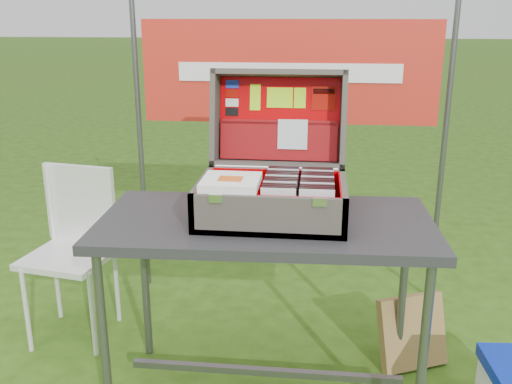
# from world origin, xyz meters

# --- Properties ---
(table) EXTENTS (1.34, 0.71, 0.82)m
(table) POSITION_xyz_m (-0.03, 0.09, 0.41)
(table) COLOR #2E2E30
(table) RESTS_ON ground
(table_top) EXTENTS (1.34, 0.71, 0.04)m
(table_top) POSITION_xyz_m (-0.03, 0.09, 0.80)
(table_top) COLOR #2E2E30
(table_top) RESTS_ON ground
(table_leg_fl) EXTENTS (0.04, 0.04, 0.78)m
(table_leg_fl) POSITION_xyz_m (-0.63, -0.18, 0.39)
(table_leg_fl) COLOR #59595B
(table_leg_fl) RESTS_ON ground
(table_leg_fr) EXTENTS (0.04, 0.04, 0.78)m
(table_leg_fr) POSITION_xyz_m (0.57, -0.18, 0.39)
(table_leg_fr) COLOR #59595B
(table_leg_fr) RESTS_ON ground
(table_leg_bl) EXTENTS (0.04, 0.04, 0.78)m
(table_leg_bl) POSITION_xyz_m (-0.63, 0.36, 0.39)
(table_leg_bl) COLOR #59595B
(table_leg_bl) RESTS_ON ground
(table_leg_br) EXTENTS (0.04, 0.04, 0.78)m
(table_leg_br) POSITION_xyz_m (0.57, 0.36, 0.39)
(table_leg_br) COLOR #59595B
(table_leg_br) RESTS_ON ground
(table_brace) EXTENTS (1.17, 0.03, 0.03)m
(table_brace) POSITION_xyz_m (-0.03, 0.09, 0.12)
(table_brace) COLOR #59595B
(table_brace) RESTS_ON ground
(suitcase) EXTENTS (0.58, 0.57, 0.54)m
(suitcase) POSITION_xyz_m (-0.00, 0.15, 1.10)
(suitcase) COLOR #49443B
(suitcase) RESTS_ON table
(suitcase_base_bottom) EXTENTS (0.58, 0.41, 0.02)m
(suitcase_base_bottom) POSITION_xyz_m (-0.00, 0.09, 0.83)
(suitcase_base_bottom) COLOR #49443B
(suitcase_base_bottom) RESTS_ON table_top
(suitcase_base_wall_front) EXTENTS (0.58, 0.02, 0.15)m
(suitcase_base_wall_front) POSITION_xyz_m (-0.00, -0.10, 0.90)
(suitcase_base_wall_front) COLOR #49443B
(suitcase_base_wall_front) RESTS_ON table_top
(suitcase_base_wall_back) EXTENTS (0.58, 0.02, 0.15)m
(suitcase_base_wall_back) POSITION_xyz_m (-0.00, 0.29, 0.90)
(suitcase_base_wall_back) COLOR #49443B
(suitcase_base_wall_back) RESTS_ON table_top
(suitcase_base_wall_left) EXTENTS (0.02, 0.41, 0.15)m
(suitcase_base_wall_left) POSITION_xyz_m (-0.28, 0.09, 0.90)
(suitcase_base_wall_left) COLOR #49443B
(suitcase_base_wall_left) RESTS_ON table_top
(suitcase_base_wall_right) EXTENTS (0.02, 0.41, 0.15)m
(suitcase_base_wall_right) POSITION_xyz_m (0.27, 0.09, 0.90)
(suitcase_base_wall_right) COLOR #49443B
(suitcase_base_wall_right) RESTS_ON table_top
(suitcase_liner_floor) EXTENTS (0.53, 0.37, 0.01)m
(suitcase_liner_floor) POSITION_xyz_m (-0.00, 0.09, 0.85)
(suitcase_liner_floor) COLOR #DE0203
(suitcase_liner_floor) RESTS_ON suitcase_base_bottom
(suitcase_latch_left) EXTENTS (0.05, 0.01, 0.03)m
(suitcase_latch_left) POSITION_xyz_m (-0.19, -0.11, 0.97)
(suitcase_latch_left) COLOR silver
(suitcase_latch_left) RESTS_ON suitcase_base_wall_front
(suitcase_latch_right) EXTENTS (0.05, 0.01, 0.03)m
(suitcase_latch_right) POSITION_xyz_m (0.18, -0.11, 0.97)
(suitcase_latch_right) COLOR silver
(suitcase_latch_right) RESTS_ON suitcase_base_wall_front
(suitcase_hinge) EXTENTS (0.52, 0.02, 0.02)m
(suitcase_hinge) POSITION_xyz_m (-0.00, 0.30, 0.98)
(suitcase_hinge) COLOR silver
(suitcase_hinge) RESTS_ON suitcase_base_wall_back
(suitcase_lid_back) EXTENTS (0.58, 0.10, 0.41)m
(suitcase_lid_back) POSITION_xyz_m (-0.00, 0.47, 1.15)
(suitcase_lid_back) COLOR #49443B
(suitcase_lid_back) RESTS_ON suitcase_base_wall_back
(suitcase_lid_rim_far) EXTENTS (0.58, 0.16, 0.05)m
(suitcase_lid_rim_far) POSITION_xyz_m (-0.00, 0.45, 1.36)
(suitcase_lid_rim_far) COLOR #49443B
(suitcase_lid_rim_far) RESTS_ON suitcase_lid_back
(suitcase_lid_rim_near) EXTENTS (0.58, 0.16, 0.05)m
(suitcase_lid_rim_near) POSITION_xyz_m (-0.00, 0.37, 0.98)
(suitcase_lid_rim_near) COLOR #49443B
(suitcase_lid_rim_near) RESTS_ON suitcase_lid_back
(suitcase_lid_rim_left) EXTENTS (0.02, 0.23, 0.43)m
(suitcase_lid_rim_left) POSITION_xyz_m (-0.28, 0.41, 1.17)
(suitcase_lid_rim_left) COLOR #49443B
(suitcase_lid_rim_left) RESTS_ON suitcase_lid_back
(suitcase_lid_rim_right) EXTENTS (0.02, 0.23, 0.43)m
(suitcase_lid_rim_right) POSITION_xyz_m (0.27, 0.41, 1.17)
(suitcase_lid_rim_right) COLOR #49443B
(suitcase_lid_rim_right) RESTS_ON suitcase_lid_back
(suitcase_lid_liner) EXTENTS (0.53, 0.07, 0.36)m
(suitcase_lid_liner) POSITION_xyz_m (-0.00, 0.46, 1.16)
(suitcase_lid_liner) COLOR #DE0203
(suitcase_lid_liner) RESTS_ON suitcase_lid_back
(suitcase_liner_wall_front) EXTENTS (0.53, 0.01, 0.13)m
(suitcase_liner_wall_front) POSITION_xyz_m (-0.00, -0.09, 0.91)
(suitcase_liner_wall_front) COLOR #DE0203
(suitcase_liner_wall_front) RESTS_ON suitcase_base_bottom
(suitcase_liner_wall_back) EXTENTS (0.53, 0.01, 0.13)m
(suitcase_liner_wall_back) POSITION_xyz_m (-0.00, 0.27, 0.91)
(suitcase_liner_wall_back) COLOR #DE0203
(suitcase_liner_wall_back) RESTS_ON suitcase_base_bottom
(suitcase_liner_wall_left) EXTENTS (0.01, 0.37, 0.13)m
(suitcase_liner_wall_left) POSITION_xyz_m (-0.27, 0.09, 0.91)
(suitcase_liner_wall_left) COLOR #DE0203
(suitcase_liner_wall_left) RESTS_ON suitcase_base_bottom
(suitcase_liner_wall_right) EXTENTS (0.01, 0.37, 0.13)m
(suitcase_liner_wall_right) POSITION_xyz_m (0.26, 0.09, 0.91)
(suitcase_liner_wall_right) COLOR #DE0203
(suitcase_liner_wall_right) RESTS_ON suitcase_base_bottom
(suitcase_lid_pocket) EXTENTS (0.51, 0.06, 0.17)m
(suitcase_lid_pocket) POSITION_xyz_m (-0.00, 0.42, 1.07)
(suitcase_lid_pocket) COLOR maroon
(suitcase_lid_pocket) RESTS_ON suitcase_lid_liner
(suitcase_pocket_edge) EXTENTS (0.50, 0.02, 0.02)m
(suitcase_pocket_edge) POSITION_xyz_m (-0.00, 0.43, 1.15)
(suitcase_pocket_edge) COLOR maroon
(suitcase_pocket_edge) RESTS_ON suitcase_lid_pocket
(suitcase_pocket_cd) EXTENTS (0.13, 0.03, 0.13)m
(suitcase_pocket_cd) POSITION_xyz_m (0.06, 0.41, 1.10)
(suitcase_pocket_cd) COLOR silver
(suitcase_pocket_cd) RESTS_ON suitcase_lid_pocket
(lid_sticker_cc_a) EXTENTS (0.06, 0.01, 0.03)m
(lid_sticker_cc_a) POSITION_xyz_m (-0.21, 0.48, 1.30)
(lid_sticker_cc_a) COLOR #1933B2
(lid_sticker_cc_a) RESTS_ON suitcase_lid_liner
(lid_sticker_cc_b) EXTENTS (0.06, 0.01, 0.03)m
(lid_sticker_cc_b) POSITION_xyz_m (-0.21, 0.47, 1.26)
(lid_sticker_cc_b) COLOR #9E0A01
(lid_sticker_cc_b) RESTS_ON suitcase_lid_liner
(lid_sticker_cc_c) EXTENTS (0.06, 0.01, 0.03)m
(lid_sticker_cc_c) POSITION_xyz_m (-0.21, 0.47, 1.22)
(lid_sticker_cc_c) COLOR white
(lid_sticker_cc_c) RESTS_ON suitcase_lid_liner
(lid_sticker_cc_d) EXTENTS (0.06, 0.01, 0.03)m
(lid_sticker_cc_d) POSITION_xyz_m (-0.21, 0.46, 1.19)
(lid_sticker_cc_d) COLOR black
(lid_sticker_cc_d) RESTS_ON suitcase_lid_liner
(lid_card_neon_tall) EXTENTS (0.05, 0.02, 0.11)m
(lid_card_neon_tall) POSITION_xyz_m (-0.11, 0.47, 1.25)
(lid_card_neon_tall) COLOR #B4FA14
(lid_card_neon_tall) RESTS_ON suitcase_lid_liner
(lid_card_neon_main) EXTENTS (0.11, 0.02, 0.09)m
(lid_card_neon_main) POSITION_xyz_m (-0.00, 0.47, 1.25)
(lid_card_neon_main) COLOR #B4FA14
(lid_card_neon_main) RESTS_ON suitcase_lid_liner
(lid_card_neon_small) EXTENTS (0.05, 0.02, 0.09)m
(lid_card_neon_small) POSITION_xyz_m (0.08, 0.47, 1.25)
(lid_card_neon_small) COLOR #B4FA14
(lid_card_neon_small) RESTS_ON suitcase_lid_liner
(lid_sticker_band) EXTENTS (0.10, 0.02, 0.10)m
(lid_sticker_band) POSITION_xyz_m (0.19, 0.47, 1.25)
(lid_sticker_band) COLOR #9E0A01
(lid_sticker_band) RESTS_ON suitcase_lid_liner
(lid_sticker_band_bar) EXTENTS (0.09, 0.01, 0.02)m
(lid_sticker_band_bar) POSITION_xyz_m (0.19, 0.48, 1.28)
(lid_sticker_band_bar) COLOR black
(lid_sticker_band_bar) RESTS_ON suitcase_lid_liner
(cd_left_0) EXTENTS (0.13, 0.01, 0.15)m
(cd_left_0) POSITION_xyz_m (0.03, -0.07, 0.93)
(cd_left_0) COLOR silver
(cd_left_0) RESTS_ON suitcase_liner_floor
(cd_left_1) EXTENTS (0.13, 0.01, 0.15)m
(cd_left_1) POSITION_xyz_m (0.03, -0.04, 0.93)
(cd_left_1) COLOR black
(cd_left_1) RESTS_ON suitcase_liner_floor
(cd_left_2) EXTENTS (0.13, 0.01, 0.15)m
(cd_left_2) POSITION_xyz_m (0.03, -0.02, 0.93)
(cd_left_2) COLOR black
(cd_left_2) RESTS_ON suitcase_liner_floor
(cd_left_3) EXTENTS (0.13, 0.01, 0.15)m
(cd_left_3) POSITION_xyz_m (0.03, 0.00, 0.93)
(cd_left_3) COLOR black
(cd_left_3) RESTS_ON suitcase_liner_floor
(cd_left_4) EXTENTS (0.13, 0.01, 0.15)m
(cd_left_4) POSITION_xyz_m (0.03, 0.02, 0.93)
(cd_left_4) COLOR silver
(cd_left_4) RESTS_ON suitcase_liner_floor
(cd_left_5) EXTENTS (0.13, 0.01, 0.15)m
(cd_left_5) POSITION_xyz_m (0.03, 0.05, 0.93)
(cd_left_5) COLOR black
(cd_left_5) RESTS_ON suitcase_liner_floor
(cd_left_6) EXTENTS (0.13, 0.01, 0.15)m
(cd_left_6) POSITION_xyz_m (0.03, 0.07, 0.93)
(cd_left_6) COLOR black
(cd_left_6) RESTS_ON suitcase_liner_floor
(cd_left_7) EXTENTS (0.13, 0.01, 0.15)m
(cd_left_7) POSITION_xyz_m (0.03, 0.09, 0.93)
(cd_left_7) COLOR black
(cd_left_7) RESTS_ON suitcase_liner_floor
(cd_left_8) EXTENTS (0.13, 0.01, 0.15)m
(cd_left_8) POSITION_xyz_m (0.03, 0.11, 0.93)
(cd_left_8) COLOR silver
(cd_left_8) RESTS_ON suitcase_liner_floor
(cd_left_9) EXTENTS (0.13, 0.01, 0.15)m
(cd_left_9) POSITION_xyz_m (0.03, 0.14, 0.93)
(cd_left_9) COLOR black
(cd_left_9) RESTS_ON suitcase_liner_floor
(cd_left_10) EXTENTS (0.13, 0.01, 0.15)m
(cd_left_10) POSITION_xyz_m (0.03, 0.16, 0.93)
(cd_left_10) COLOR black
(cd_left_10) RESTS_ON suitcase_liner_floor
(cd_left_11) EXTENTS (0.13, 0.01, 0.15)m
(cd_left_11) POSITION_xyz_m (0.03, 0.18, 0.93)
(cd_left_11) COLOR black
(cd_left_11) RESTS_ON suitcase_liner_floor
(cd_left_12) EXTENTS (0.13, 0.01, 0.15)m
(cd_left_12) POSITION_xyz_m (0.03, 0.20, 0.93)
(cd_left_12) COLOR silver
(cd_left_12) RESTS_ON suitcase_liner_floor
(cd_left_13) EXTENTS (0.13, 0.01, 0.15)m
(cd_left_13) POSITION_xyz_m (0.03, 0.23, 0.93)
(cd_left_13) COLOR black
(cd_left_13) RESTS_ON suitcase_liner_floor
(cd_left_14) EXTENTS (0.13, 0.01, 0.15)m
(cd_left_14) POSITION_xyz_m (0.03, 0.25, 0.93)
(cd_left_14) COLOR black
(cd_left_14) RESTS_ON suitcase_liner_floor
(cd_right_0) EXTENTS (0.13, 0.01, 0.15)m
(cd_right_0) POSITION_xyz_m (0.17, -0.07, 0.93)
(cd_right_0) COLOR silver
(cd_right_0) RESTS_ON suitcase_liner_floor
(cd_right_1) EXTENTS (0.13, 0.01, 0.15)m
(cd_right_1) POSITION_xyz_m (0.17, -0.04, 0.93)
(cd_right_1) COLOR black
(cd_right_1) RESTS_ON suitcase_liner_floor
(cd_right_2) EXTENTS (0.13, 0.01, 0.15)m
(cd_right_2) POSITION_xyz_m (0.17, -0.02, 0.93)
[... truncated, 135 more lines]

